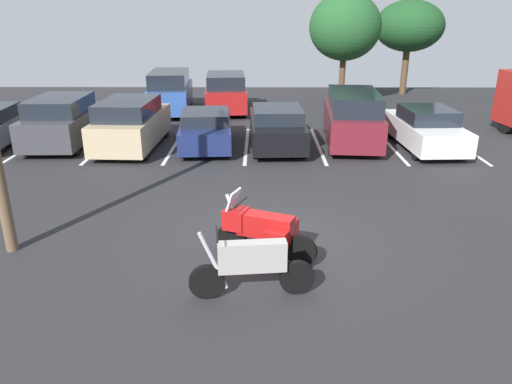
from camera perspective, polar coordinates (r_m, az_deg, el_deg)
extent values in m
cube|color=#262628|center=(10.62, 2.04, -6.27)|extent=(44.00, 44.00, 0.10)
cylinder|color=black|center=(10.13, -2.83, -5.36)|extent=(0.63, 0.35, 0.63)
cylinder|color=black|center=(9.65, 5.28, -6.84)|extent=(0.63, 0.35, 0.63)
cube|color=#A51414|center=(9.69, 1.14, -3.93)|extent=(1.17, 0.75, 0.46)
cylinder|color=#B2B2B7|center=(9.91, -2.24, -3.36)|extent=(0.49, 0.25, 1.11)
cylinder|color=black|center=(9.72, -1.85, -1.21)|extent=(0.27, 0.59, 0.04)
cube|color=#A51414|center=(9.90, -2.35, -3.08)|extent=(0.57, 0.57, 0.41)
cube|color=#B2C1CC|center=(9.76, -2.65, -0.87)|extent=(0.32, 0.47, 0.39)
cube|color=#A51414|center=(9.36, 2.34, -5.62)|extent=(0.50, 0.39, 0.36)
cube|color=#A51414|center=(9.90, 3.63, -4.10)|extent=(0.50, 0.39, 0.36)
cylinder|color=black|center=(8.65, -5.74, -10.38)|extent=(0.64, 0.19, 0.63)
cylinder|color=black|center=(8.77, 4.78, -9.87)|extent=(0.64, 0.19, 0.63)
cube|color=gray|center=(8.45, -0.45, -7.53)|extent=(1.20, 0.36, 0.55)
cylinder|color=#B2B2B7|center=(8.45, -5.02, -7.99)|extent=(0.50, 0.12, 1.10)
cylinder|color=black|center=(8.22, -4.57, -4.92)|extent=(0.10, 0.62, 0.04)
cube|color=silver|center=(19.99, -24.59, 5.05)|extent=(0.12, 5.05, 0.01)
cube|color=silver|center=(19.03, -17.32, 5.29)|extent=(0.12, 5.05, 0.01)
cube|color=silver|center=(18.40, -9.41, 5.45)|extent=(0.12, 5.05, 0.01)
cube|color=silver|center=(18.14, -1.11, 5.50)|extent=(0.12, 5.05, 0.01)
cube|color=silver|center=(18.26, 7.25, 5.44)|extent=(0.12, 5.05, 0.01)
cube|color=silver|center=(18.76, 15.33, 5.28)|extent=(0.12, 5.05, 0.01)
cube|color=silver|center=(19.61, 22.85, 5.03)|extent=(0.12, 5.05, 0.01)
cylinder|color=black|center=(21.66, -24.95, 6.92)|extent=(0.26, 0.63, 0.61)
cube|color=#38383D|center=(19.41, -21.48, 7.22)|extent=(2.02, 4.34, 1.00)
cube|color=black|center=(19.14, -21.92, 9.39)|extent=(1.83, 2.74, 0.57)
cylinder|color=black|center=(21.12, -22.16, 7.04)|extent=(0.24, 0.64, 0.64)
cylinder|color=black|center=(20.58, -17.83, 7.26)|extent=(0.24, 0.64, 0.64)
cylinder|color=black|center=(18.50, -25.22, 4.82)|extent=(0.24, 0.64, 0.64)
cylinder|color=black|center=(17.89, -20.36, 5.02)|extent=(0.24, 0.64, 0.64)
cube|color=tan|center=(18.24, -14.26, 7.20)|extent=(2.04, 4.51, 1.00)
cube|color=black|center=(17.82, -14.73, 9.44)|extent=(1.83, 2.82, 0.57)
cylinder|color=black|center=(19.97, -15.19, 7.10)|extent=(0.24, 0.62, 0.61)
cylinder|color=black|center=(19.54, -10.64, 7.18)|extent=(0.24, 0.62, 0.61)
cylinder|color=black|center=(17.20, -18.11, 4.66)|extent=(0.24, 0.62, 0.61)
cylinder|color=black|center=(16.70, -12.91, 4.71)|extent=(0.24, 0.62, 0.61)
cube|color=navy|center=(17.99, -5.84, 7.10)|extent=(2.07, 4.33, 0.72)
cube|color=black|center=(17.68, -5.92, 8.72)|extent=(1.77, 2.18, 0.40)
cylinder|color=black|center=(19.48, -7.91, 7.29)|extent=(0.26, 0.62, 0.60)
cylinder|color=black|center=(19.43, -3.45, 7.41)|extent=(0.26, 0.62, 0.60)
cylinder|color=black|center=(16.72, -8.53, 5.01)|extent=(0.26, 0.62, 0.60)
cylinder|color=black|center=(16.66, -3.36, 5.15)|extent=(0.26, 0.62, 0.60)
cube|color=black|center=(17.82, 2.42, 7.29)|extent=(2.00, 4.44, 0.81)
cube|color=black|center=(17.41, 2.52, 9.08)|extent=(1.77, 2.25, 0.44)
cylinder|color=black|center=(19.29, -0.26, 7.47)|extent=(0.25, 0.70, 0.69)
cylinder|color=black|center=(19.39, 4.42, 7.49)|extent=(0.25, 0.70, 0.69)
cylinder|color=black|center=(16.41, 0.05, 5.10)|extent=(0.25, 0.70, 0.69)
cylinder|color=black|center=(16.54, 5.50, 5.12)|extent=(0.25, 0.70, 0.69)
cube|color=maroon|center=(18.58, 11.05, 7.89)|extent=(2.17, 4.95, 1.08)
cube|color=black|center=(18.09, 11.34, 10.35)|extent=(1.92, 3.47, 0.67)
cylinder|color=black|center=(20.20, 8.30, 7.85)|extent=(0.27, 0.69, 0.67)
cylinder|color=black|center=(20.36, 12.70, 7.66)|extent=(0.27, 0.69, 0.67)
cylinder|color=black|center=(17.02, 8.88, 5.39)|extent=(0.27, 0.69, 0.67)
cylinder|color=black|center=(17.21, 14.07, 5.18)|extent=(0.27, 0.69, 0.67)
cube|color=white|center=(18.65, 19.04, 6.69)|extent=(1.96, 4.49, 0.75)
cube|color=black|center=(18.43, 19.38, 8.48)|extent=(1.71, 2.06, 0.49)
cylinder|color=black|center=(19.84, 15.42, 7.11)|extent=(0.25, 0.70, 0.69)
cylinder|color=black|center=(20.34, 19.51, 6.99)|extent=(0.25, 0.70, 0.69)
cylinder|color=black|center=(17.09, 18.30, 4.67)|extent=(0.25, 0.70, 0.69)
cylinder|color=black|center=(17.67, 22.90, 4.58)|extent=(0.25, 0.70, 0.69)
cube|color=#2D519E|center=(24.31, -9.91, 10.92)|extent=(2.16, 4.89, 1.05)
cube|color=black|center=(23.94, -10.10, 12.87)|extent=(1.90, 3.32, 0.70)
cylinder|color=black|center=(26.05, -11.24, 10.57)|extent=(0.27, 0.71, 0.69)
cylinder|color=black|center=(25.90, -7.76, 10.72)|extent=(0.27, 0.71, 0.69)
cylinder|color=black|center=(22.90, -12.20, 9.14)|extent=(0.27, 0.71, 0.69)
cylinder|color=black|center=(22.72, -8.26, 9.30)|extent=(0.27, 0.71, 0.69)
cube|color=maroon|center=(24.22, -3.52, 11.08)|extent=(2.19, 4.51, 0.98)
cube|color=black|center=(23.72, -3.56, 12.84)|extent=(1.93, 2.89, 0.63)
cylinder|color=black|center=(25.76, -5.37, 10.78)|extent=(0.27, 0.72, 0.71)
cylinder|color=black|center=(25.76, -1.69, 10.86)|extent=(0.27, 0.72, 0.71)
cylinder|color=black|center=(22.83, -5.54, 9.49)|extent=(0.27, 0.72, 0.71)
cylinder|color=black|center=(22.83, -1.41, 9.58)|extent=(0.27, 0.72, 0.71)
cylinder|color=black|center=(22.23, 27.30, 7.24)|extent=(0.40, 0.93, 0.90)
cylinder|color=#4C3823|center=(30.37, 16.90, 13.12)|extent=(0.37, 0.37, 2.39)
ellipsoid|color=#19421E|center=(30.18, 17.43, 17.99)|extent=(3.84, 3.84, 2.81)
cylinder|color=#4C3823|center=(26.42, 9.95, 12.46)|extent=(0.31, 0.31, 2.20)
ellipsoid|color=#1E4C23|center=(26.18, 10.34, 18.43)|extent=(3.58, 3.58, 3.31)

